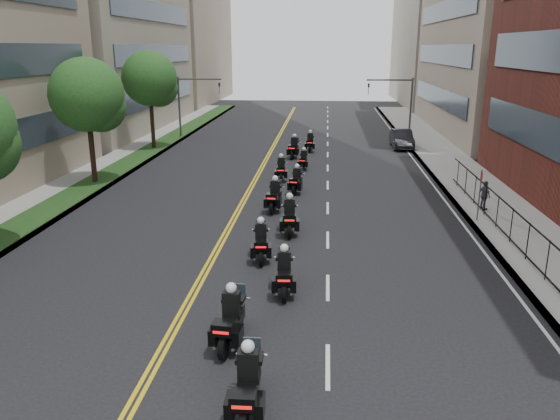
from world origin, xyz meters
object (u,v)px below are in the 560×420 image
at_px(motorcycle_10, 294,148).
at_px(pedestrian_c, 485,195).
at_px(motorcycle_8, 281,170).
at_px(motorcycle_2, 231,321).
at_px(motorcycle_1, 248,387).
at_px(motorcycle_7, 297,182).
at_px(motorcycle_6, 275,197).
at_px(motorcycle_9, 304,161).
at_px(motorcycle_3, 284,274).
at_px(motorcycle_5, 289,218).
at_px(parked_sedan, 402,139).
at_px(motorcycle_11, 310,143).
at_px(motorcycle_4, 261,243).

bearing_deg(motorcycle_10, pedestrian_c, -45.43).
height_order(motorcycle_8, pedestrian_c, motorcycle_8).
bearing_deg(motorcycle_8, motorcycle_2, -92.67).
xyz_separation_m(motorcycle_1, motorcycle_10, (-0.74, 30.64, -0.00)).
xyz_separation_m(motorcycle_7, motorcycle_10, (-0.77, 10.48, 0.05)).
relative_size(motorcycle_2, motorcycle_6, 1.01).
bearing_deg(motorcycle_6, motorcycle_8, 96.68).
bearing_deg(motorcycle_9, motorcycle_3, -84.98).
bearing_deg(motorcycle_2, motorcycle_9, 92.20).
distance_m(motorcycle_5, motorcycle_7, 7.22).
relative_size(motorcycle_2, motorcycle_8, 1.08).
bearing_deg(motorcycle_2, motorcycle_10, 94.47).
relative_size(motorcycle_1, parked_sedan, 0.54).
height_order(motorcycle_1, parked_sedan, motorcycle_1).
distance_m(motorcycle_1, motorcycle_5, 12.94).
xyz_separation_m(motorcycle_9, motorcycle_11, (0.25, 6.81, 0.08)).
xyz_separation_m(motorcycle_6, pedestrian_c, (10.76, 0.55, 0.18)).
height_order(motorcycle_11, parked_sedan, motorcycle_11).
height_order(motorcycle_3, motorcycle_11, motorcycle_3).
distance_m(motorcycle_1, motorcycle_10, 30.64).
bearing_deg(motorcycle_10, motorcycle_5, -80.62).
distance_m(motorcycle_3, motorcycle_8, 16.62).
xyz_separation_m(motorcycle_3, pedestrian_c, (9.52, 10.43, 0.22)).
xyz_separation_m(motorcycle_7, motorcycle_9, (0.14, 6.45, -0.07)).
relative_size(motorcycle_3, motorcycle_5, 0.93).
xyz_separation_m(motorcycle_6, motorcycle_11, (1.32, 16.94, -0.04)).
distance_m(motorcycle_11, pedestrian_c, 18.91).
distance_m(parked_sedan, pedestrian_c, 18.75).
distance_m(motorcycle_10, pedestrian_c, 17.25).
xyz_separation_m(motorcycle_2, pedestrian_c, (10.77, 13.98, 0.18)).
xyz_separation_m(motorcycle_3, motorcycle_10, (-1.08, 24.03, 0.03)).
height_order(motorcycle_1, motorcycle_7, motorcycle_1).
distance_m(motorcycle_5, motorcycle_11, 20.48).
height_order(motorcycle_3, motorcycle_10, motorcycle_10).
xyz_separation_m(motorcycle_9, motorcycle_10, (-0.91, 4.03, 0.12)).
bearing_deg(parked_sedan, motorcycle_1, -103.02).
height_order(motorcycle_9, parked_sedan, motorcycle_9).
bearing_deg(motorcycle_8, motorcycle_4, -92.00).
height_order(motorcycle_1, motorcycle_2, motorcycle_2).
relative_size(motorcycle_9, pedestrian_c, 1.37).
height_order(motorcycle_2, motorcycle_11, motorcycle_2).
relative_size(motorcycle_4, motorcycle_9, 1.13).
xyz_separation_m(motorcycle_5, parked_sedan, (7.96, 22.75, 0.02)).
bearing_deg(pedestrian_c, motorcycle_9, 25.72).
bearing_deg(pedestrian_c, motorcycle_11, 10.33).
xyz_separation_m(motorcycle_5, motorcycle_11, (0.32, 20.48, -0.05)).
relative_size(motorcycle_6, motorcycle_8, 1.07).
xyz_separation_m(motorcycle_4, motorcycle_6, (-0.08, 6.84, 0.04)).
distance_m(motorcycle_7, pedestrian_c, 10.31).
height_order(parked_sedan, pedestrian_c, pedestrian_c).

